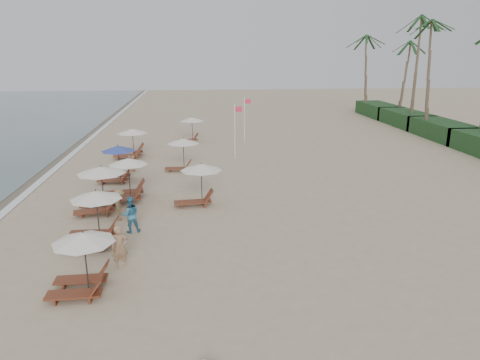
{
  "coord_description": "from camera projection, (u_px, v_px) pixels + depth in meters",
  "views": [
    {
      "loc": [
        -1.34,
        -17.22,
        7.93
      ],
      "look_at": [
        1.0,
        5.42,
        1.3
      ],
      "focal_mm": 33.07,
      "sensor_mm": 36.0,
      "label": 1
    }
  ],
  "objects": [
    {
      "name": "beachgoer_mid_a",
      "position": [
        130.0,
        215.0,
        19.96
      ],
      "size": [
        0.95,
        0.81,
        1.69
      ],
      "primitive_type": "imported",
      "rotation": [
        0.0,
        0.0,
        3.37
      ],
      "color": "teal",
      "rests_on": "ground"
    },
    {
      "name": "beachgoer_mid_b",
      "position": [
        119.0,
        205.0,
        21.39
      ],
      "size": [
        0.75,
        1.11,
        1.6
      ],
      "primitive_type": "imported",
      "rotation": [
        0.0,
        0.0,
        1.73
      ],
      "color": "olive",
      "rests_on": "ground"
    },
    {
      "name": "beachgoer_far_b",
      "position": [
        131.0,
        160.0,
        30.18
      ],
      "size": [
        0.72,
        0.89,
        1.58
      ],
      "primitive_type": "imported",
      "rotation": [
        0.0,
        0.0,
        1.25
      ],
      "color": "tan",
      "rests_on": "ground"
    },
    {
      "name": "lounger_station_0",
      "position": [
        80.0,
        263.0,
        14.81
      ],
      "size": [
        2.38,
        2.09,
        2.2
      ],
      "color": "brown",
      "rests_on": "ground"
    },
    {
      "name": "flag_pole_near",
      "position": [
        235.0,
        128.0,
        33.61
      ],
      "size": [
        0.6,
        0.08,
        4.16
      ],
      "color": "silver",
      "rests_on": "ground"
    },
    {
      "name": "flag_pole_far",
      "position": [
        245.0,
        117.0,
        39.55
      ],
      "size": [
        0.6,
        0.08,
        4.09
      ],
      "color": "silver",
      "rests_on": "ground"
    },
    {
      "name": "lounger_station_1",
      "position": [
        92.0,
        220.0,
        18.61
      ],
      "size": [
        2.59,
        2.15,
        2.38
      ],
      "color": "brown",
      "rests_on": "ground"
    },
    {
      "name": "foam_line",
      "position": [
        36.0,
        185.0,
        27.23
      ],
      "size": [
        0.5,
        140.0,
        0.02
      ],
      "primitive_type": "cube",
      "color": "white",
      "rests_on": "ground"
    },
    {
      "name": "lounger_station_5",
      "position": [
        130.0,
        144.0,
        34.21
      ],
      "size": [
        2.77,
        2.39,
        2.23
      ],
      "color": "brown",
      "rests_on": "ground"
    },
    {
      "name": "wet_sand_band",
      "position": [
        14.0,
        186.0,
        27.1
      ],
      "size": [
        3.2,
        140.0,
        0.01
      ],
      "primitive_type": "cube",
      "color": "#6B5E4C",
      "rests_on": "ground"
    },
    {
      "name": "ground",
      "position": [
        230.0,
        245.0,
        18.79
      ],
      "size": [
        160.0,
        160.0,
        0.0
      ],
      "primitive_type": "plane",
      "color": "tan",
      "rests_on": "ground"
    },
    {
      "name": "inland_station_1",
      "position": [
        181.0,
        149.0,
        30.21
      ],
      "size": [
        2.51,
        2.24,
        2.22
      ],
      "color": "brown",
      "rests_on": "ground"
    },
    {
      "name": "beachgoer_near",
      "position": [
        120.0,
        247.0,
        16.61
      ],
      "size": [
        0.71,
        0.56,
        1.7
      ],
      "primitive_type": "imported",
      "rotation": [
        0.0,
        0.0,
        0.28
      ],
      "color": "tan",
      "rests_on": "ground"
    },
    {
      "name": "lounger_station_4",
      "position": [
        116.0,
        164.0,
        27.75
      ],
      "size": [
        2.47,
        2.11,
        2.31
      ],
      "color": "brown",
      "rests_on": "ground"
    },
    {
      "name": "inland_station_0",
      "position": [
        198.0,
        180.0,
        23.37
      ],
      "size": [
        2.7,
        2.24,
        2.22
      ],
      "color": "brown",
      "rests_on": "ground"
    },
    {
      "name": "lounger_station_3",
      "position": [
        124.0,
        182.0,
        24.23
      ],
      "size": [
        2.7,
        2.32,
        2.38
      ],
      "color": "brown",
      "rests_on": "ground"
    },
    {
      "name": "inland_station_2",
      "position": [
        190.0,
        126.0,
        39.97
      ],
      "size": [
        2.56,
        2.24,
        2.22
      ],
      "color": "brown",
      "rests_on": "ground"
    },
    {
      "name": "lounger_station_2",
      "position": [
        98.0,
        189.0,
        22.38
      ],
      "size": [
        2.73,
        2.43,
        2.39
      ],
      "color": "brown",
      "rests_on": "ground"
    }
  ]
}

